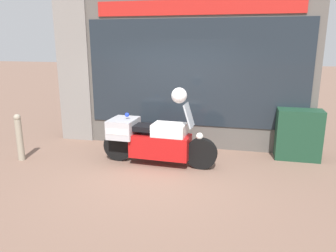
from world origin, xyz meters
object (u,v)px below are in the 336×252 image
(paramedic_motorcycle, at_px, (152,139))
(white_helmet, at_px, (179,95))
(street_bollard, at_px, (19,137))
(utility_cabinet, at_px, (298,135))

(paramedic_motorcycle, xyz_separation_m, white_helmet, (0.57, -0.03, 0.92))
(paramedic_motorcycle, distance_m, street_bollard, 2.80)
(utility_cabinet, bearing_deg, paramedic_motorcycle, -161.55)
(paramedic_motorcycle, distance_m, utility_cabinet, 3.11)
(paramedic_motorcycle, distance_m, white_helmet, 1.08)
(utility_cabinet, bearing_deg, white_helmet, -157.05)
(paramedic_motorcycle, xyz_separation_m, utility_cabinet, (2.95, 0.98, 0.01))
(white_helmet, bearing_deg, street_bollard, -173.00)
(utility_cabinet, distance_m, white_helmet, 2.75)
(utility_cabinet, height_order, white_helmet, white_helmet)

